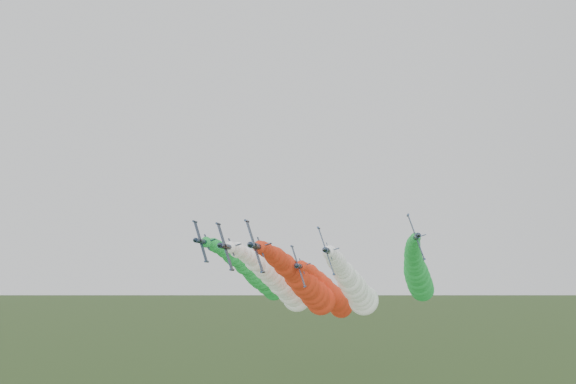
% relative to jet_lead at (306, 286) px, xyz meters
% --- Properties ---
extents(jet_lead, '(10.20, 63.12, 18.46)m').
position_rel_jet_lead_xyz_m(jet_lead, '(0.00, 0.00, 0.00)').
color(jet_lead, '#111E33').
rests_on(jet_lead, ground).
extents(jet_inner_left, '(10.38, 63.31, 18.65)m').
position_rel_jet_lead_xyz_m(jet_inner_left, '(-7.07, 8.75, 0.38)').
color(jet_inner_left, '#111E33').
rests_on(jet_inner_left, ground).
extents(jet_inner_right, '(10.49, 63.42, 18.76)m').
position_rel_jet_lead_xyz_m(jet_inner_right, '(10.32, 10.99, -0.47)').
color(jet_inner_right, '#111E33').
rests_on(jet_inner_right, ground).
extents(jet_outer_left, '(9.79, 62.72, 18.06)m').
position_rel_jet_lead_xyz_m(jet_outer_left, '(-15.72, 20.57, 2.39)').
color(jet_outer_left, '#111E33').
rests_on(jet_outer_left, ground).
extents(jet_outer_right, '(9.75, 62.68, 18.02)m').
position_rel_jet_lead_xyz_m(jet_outer_right, '(25.84, 17.08, 2.33)').
color(jet_outer_right, '#111E33').
rests_on(jet_outer_right, ground).
extents(jet_trail, '(9.96, 62.88, 18.22)m').
position_rel_jet_lead_xyz_m(jet_trail, '(3.38, 24.86, -2.60)').
color(jet_trail, '#111E33').
rests_on(jet_trail, ground).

